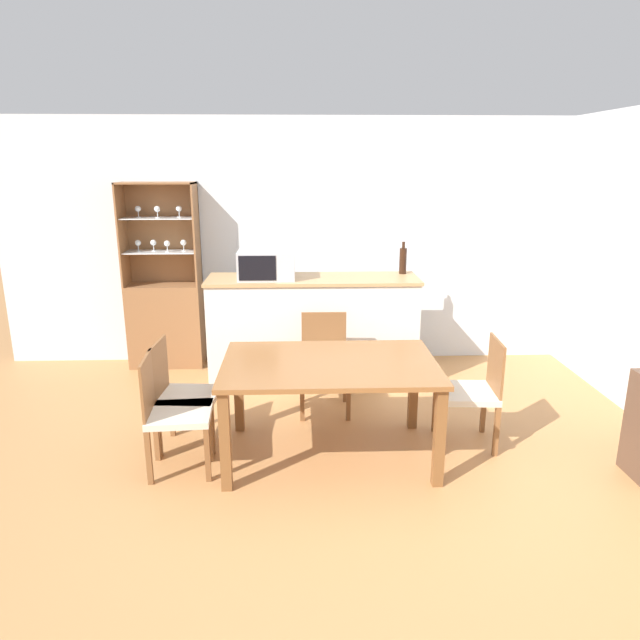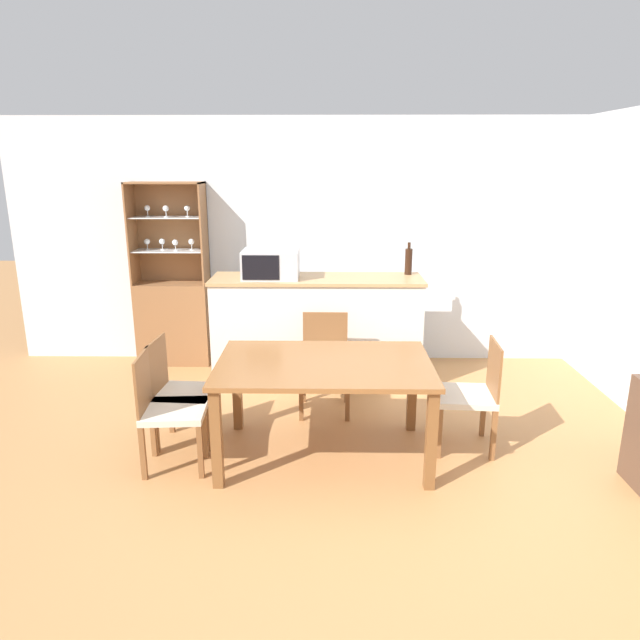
% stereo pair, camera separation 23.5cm
% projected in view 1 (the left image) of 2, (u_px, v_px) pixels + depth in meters
% --- Properties ---
extents(ground_plane, '(18.00, 18.00, 0.00)m').
position_uv_depth(ground_plane, '(343.00, 484.00, 3.84)').
color(ground_plane, '#B27A47').
extents(wall_back, '(6.80, 0.06, 2.55)m').
position_uv_depth(wall_back, '(325.00, 242.00, 6.03)').
color(wall_back, silver).
rests_on(wall_back, ground_plane).
extents(kitchen_counter, '(2.01, 0.59, 1.04)m').
position_uv_depth(kitchen_counter, '(313.00, 330.00, 5.54)').
color(kitchen_counter, silver).
rests_on(kitchen_counter, ground_plane).
extents(display_cabinet, '(0.76, 0.33, 1.91)m').
position_uv_depth(display_cabinet, '(166.00, 312.00, 5.98)').
color(display_cabinet, brown).
rests_on(display_cabinet, ground_plane).
extents(dining_table, '(1.52, 0.99, 0.73)m').
position_uv_depth(dining_table, '(330.00, 374.00, 4.06)').
color(dining_table, brown).
rests_on(dining_table, ground_plane).
extents(dining_chair_side_right_far, '(0.45, 0.45, 0.83)m').
position_uv_depth(dining_chair_side_right_far, '(472.00, 391.00, 4.29)').
color(dining_chair_side_right_far, beige).
rests_on(dining_chair_side_right_far, ground_plane).
extents(dining_chair_side_left_near, '(0.45, 0.45, 0.83)m').
position_uv_depth(dining_chair_side_left_near, '(173.00, 412.00, 3.93)').
color(dining_chair_side_left_near, beige).
rests_on(dining_chair_side_left_near, ground_plane).
extents(dining_chair_side_left_far, '(0.45, 0.45, 0.83)m').
position_uv_depth(dining_chair_side_left_far, '(182.00, 395.00, 4.22)').
color(dining_chair_side_left_far, beige).
rests_on(dining_chair_side_left_far, ground_plane).
extents(dining_chair_head_far, '(0.43, 0.43, 0.83)m').
position_uv_depth(dining_chair_head_far, '(324.00, 363.00, 4.91)').
color(dining_chair_head_far, beige).
rests_on(dining_chair_head_far, ground_plane).
extents(microwave, '(0.52, 0.39, 0.27)m').
position_uv_depth(microwave, '(267.00, 264.00, 5.33)').
color(microwave, '#B7BABF').
rests_on(microwave, kitchen_counter).
extents(wine_bottle, '(0.07, 0.07, 0.31)m').
position_uv_depth(wine_bottle, '(403.00, 260.00, 5.57)').
color(wine_bottle, black).
rests_on(wine_bottle, kitchen_counter).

